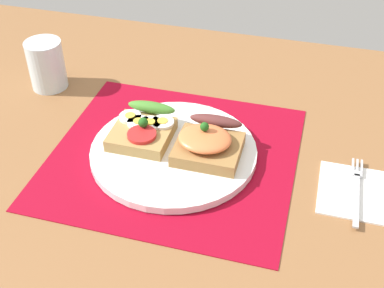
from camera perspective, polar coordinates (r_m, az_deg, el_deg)
The scene contains 8 objects.
ground_plane at distance 80.99cm, azimuth -2.05°, elevation -2.22°, with size 120.00×90.00×3.20cm, color brown.
placemat at distance 79.86cm, azimuth -2.08°, elevation -1.27°, with size 38.03×35.79×0.30cm, color maroon.
plate at distance 79.37cm, azimuth -2.09°, elevation -0.84°, with size 26.16×26.16×1.25cm, color white.
sandwich_egg_tomato at distance 80.84cm, azimuth -5.51°, elevation 1.72°, with size 9.22×10.69×4.16cm.
sandwich_salmon at distance 77.08cm, azimuth 1.80°, elevation 0.21°, with size 9.97×10.42×5.36cm.
napkin at distance 77.30cm, azimuth 18.71°, elevation -5.24°, with size 12.51×11.39×0.60cm, color white.
fork at distance 76.99cm, azimuth 18.12°, elevation -4.82°, with size 1.62×14.52×0.32cm.
drinking_glass at distance 98.25cm, azimuth -16.13°, elevation 8.61°, with size 6.70×6.70×9.21cm, color silver.
Camera 1 is at (19.10, -58.32, 51.25)cm, focal length 47.17 mm.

